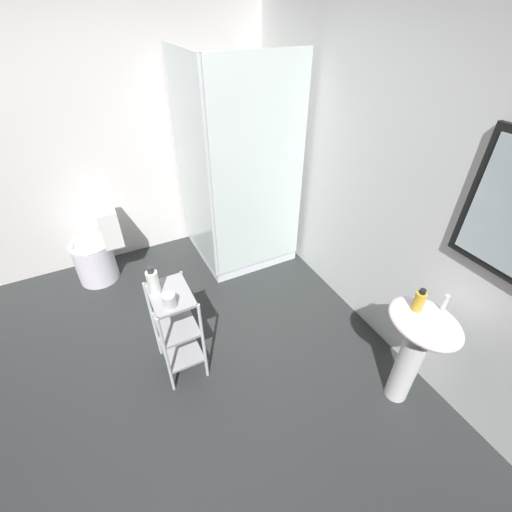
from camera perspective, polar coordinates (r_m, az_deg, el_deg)
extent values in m
cube|color=#282B2B|center=(2.84, -15.94, -19.87)|extent=(4.20, 4.20, 0.02)
cube|color=silver|center=(2.70, 20.19, 11.69)|extent=(4.20, 0.10, 2.50)
cube|color=silver|center=(3.65, -26.69, 16.39)|extent=(0.10, 4.20, 2.50)
cube|color=white|center=(3.94, -2.62, 1.95)|extent=(0.90, 0.90, 0.10)
cube|color=silver|center=(3.33, -10.37, 14.13)|extent=(0.90, 0.02, 1.90)
cube|color=silver|center=(3.10, 0.46, 12.97)|extent=(0.02, 0.90, 1.90)
cylinder|color=silver|center=(2.93, -7.52, 11.25)|extent=(0.04, 0.04, 1.90)
cylinder|color=silver|center=(3.91, -2.64, 2.57)|extent=(0.08, 0.08, 0.00)
cylinder|color=white|center=(2.62, 23.42, -15.90)|extent=(0.15, 0.15, 0.68)
ellipsoid|color=white|center=(2.33, 25.82, -9.71)|extent=(0.46, 0.37, 0.13)
cylinder|color=silver|center=(2.34, 28.46, -6.59)|extent=(0.03, 0.03, 0.10)
cylinder|color=white|center=(3.77, -24.73, -0.91)|extent=(0.37, 0.37, 0.40)
torus|color=white|center=(3.66, -25.57, 1.76)|extent=(0.37, 0.37, 0.04)
cube|color=white|center=(3.57, -22.93, 4.87)|extent=(0.35, 0.17, 0.36)
cylinder|color=silver|center=(2.73, -16.41, -10.14)|extent=(0.02, 0.02, 0.74)
cylinder|color=silver|center=(2.49, -14.39, -15.68)|extent=(0.02, 0.02, 0.74)
cylinder|color=silver|center=(2.76, -11.17, -8.56)|extent=(0.02, 0.02, 0.74)
cylinder|color=silver|center=(2.52, -8.57, -13.84)|extent=(0.02, 0.02, 0.74)
cube|color=#99999E|center=(2.76, -12.14, -14.55)|extent=(0.36, 0.26, 0.02)
cube|color=#99999E|center=(2.56, -12.92, -10.75)|extent=(0.36, 0.26, 0.02)
cube|color=#99999E|center=(2.36, -13.83, -6.15)|extent=(0.36, 0.26, 0.02)
cylinder|color=gold|center=(2.26, 25.05, -6.69)|extent=(0.06, 0.06, 0.12)
cylinder|color=black|center=(2.21, 25.55, -5.26)|extent=(0.03, 0.03, 0.03)
cylinder|color=white|center=(2.34, -16.41, -4.18)|extent=(0.08, 0.08, 0.17)
cylinder|color=#333338|center=(2.27, -16.86, -2.16)|extent=(0.04, 0.04, 0.04)
cylinder|color=silver|center=(2.24, -13.95, -7.12)|extent=(0.08, 0.08, 0.09)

